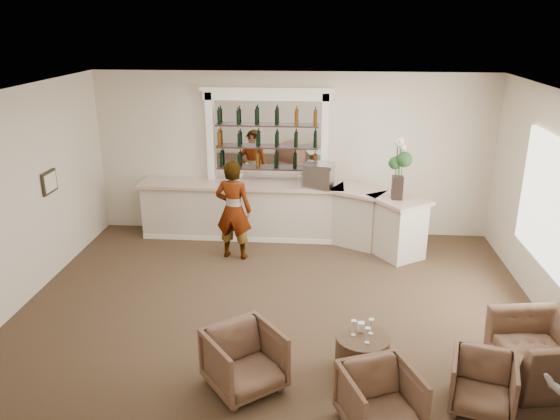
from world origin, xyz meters
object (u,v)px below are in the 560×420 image
Objects in this scene: armchair_right at (483,384)px; armchair_far at (543,352)px; espresso_machine at (319,175)px; bar_counter at (282,213)px; flower_vase at (399,165)px; sommelier at (234,210)px; armchair_center at (380,400)px; armchair_left at (244,360)px; cocktail_table at (362,354)px.

armchair_far is at bearing 50.61° from armchair_right.
espresso_machine is at bearing 127.27° from armchair_right.
espresso_machine is (-2.85, 4.25, 1.00)m from armchair_far.
bar_counter is 2.55m from flower_vase.
bar_counter is at bearing -121.87° from sommelier.
armchair_far reaches higher than armchair_center.
armchair_center is at bearing -58.45° from armchair_left.
armchair_right is 0.63× the size of armchair_far.
sommelier reaches higher than bar_counter.
sommelier is 2.59× the size of armchair_right.
armchair_left is (-1.43, -0.44, 0.13)m from cocktail_table.
espresso_machine reaches higher than bar_counter.
espresso_machine is at bearing -140.02° from sommelier.
armchair_left is 1.17× the size of armchair_right.
flower_vase is (2.15, -0.66, 1.20)m from bar_counter.
sommelier is 1.63× the size of armchair_far.
armchair_left is 1.67m from armchair_center.
bar_counter is at bearing 50.99° from armchair_left.
espresso_machine reaches higher than armchair_right.
flower_vase reaches higher than armchair_far.
armchair_center is (2.31, -4.40, -0.57)m from sommelier.
flower_vase is at bearing 23.39° from armchair_left.
armchair_left reaches higher than armchair_right.
espresso_machine is 0.48× the size of flower_vase.
bar_counter is 6.81× the size of armchair_left.
espresso_machine is at bearing 156.26° from flower_vase.
sommelier reaches higher than armchair_left.
bar_counter is at bearing 162.99° from flower_vase.
sommelier is at bearing -135.75° from espresso_machine.
armchair_center is (0.13, -1.02, 0.11)m from cocktail_table.
armchair_center is 4.93m from flower_vase.
bar_counter is 8.41× the size of cocktail_table.
cocktail_table is 1.45m from armchair_right.
armchair_left reaches higher than cocktail_table.
armchair_left is 3.67m from armchair_far.
armchair_far is at bearing -50.23° from bar_counter.
cocktail_table is 4.48m from espresso_machine.
bar_counter reaches higher than armchair_center.
espresso_machine is at bearing 98.43° from cocktail_table.
sommelier reaches higher than armchair_right.
sommelier reaches higher than armchair_center.
flower_vase is at bearing 112.46° from armchair_right.
armchair_center is at bearing -144.88° from armchair_right.
cocktail_table is 0.94× the size of armchair_right.
flower_vase reaches higher than armchair_right.
bar_counter reaches higher than armchair_left.
armchair_far reaches higher than cocktail_table.
armchair_center is 2.33m from armchair_far.
armchair_right is at bearing -82.91° from flower_vase.
sommelier is at bearing 122.80° from cocktail_table.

